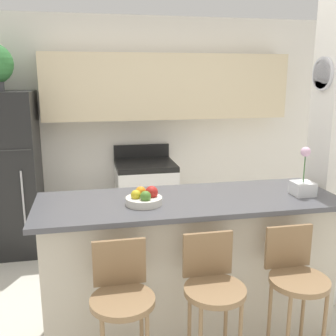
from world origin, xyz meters
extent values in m
plane|color=beige|center=(0.00, 0.00, 0.00)|extent=(14.00, 14.00, 0.00)
cube|color=white|center=(0.00, 2.15, 1.27)|extent=(5.60, 0.06, 2.55)
cube|color=beige|center=(0.24, 1.96, 1.76)|extent=(2.81, 0.32, 0.73)
cube|color=white|center=(-0.05, 1.98, 1.66)|extent=(0.75, 0.28, 0.12)
cylinder|color=silver|center=(1.09, 0.20, 1.89)|extent=(0.02, 0.25, 0.25)
cylinder|color=white|center=(1.08, 0.20, 1.89)|extent=(0.01, 0.22, 0.22)
cube|color=beige|center=(0.00, 0.00, 0.50)|extent=(2.01, 0.62, 1.00)
cube|color=#4C4C51|center=(0.00, 0.00, 1.01)|extent=(2.13, 0.74, 0.04)
cube|color=black|center=(-1.58, 1.75, 0.59)|extent=(0.73, 0.67, 1.17)
cylinder|color=#B2B2B7|center=(-1.34, 1.40, 0.65)|extent=(0.02, 0.02, 0.65)
cube|color=white|center=(-0.05, 1.79, 0.43)|extent=(0.67, 0.62, 0.85)
cube|color=black|center=(-0.05, 1.79, 0.88)|extent=(0.67, 0.62, 0.06)
cube|color=black|center=(-0.05, 2.08, 0.99)|extent=(0.67, 0.04, 0.16)
cube|color=black|center=(-0.05, 1.47, 0.47)|extent=(0.40, 0.01, 0.27)
cylinder|color=olive|center=(-0.54, -0.60, 0.66)|extent=(0.36, 0.36, 0.03)
cube|color=olive|center=(-0.54, -0.45, 0.82)|extent=(0.31, 0.02, 0.28)
cylinder|color=olive|center=(0.00, -0.60, 0.66)|extent=(0.36, 0.36, 0.03)
cube|color=olive|center=(0.00, -0.45, 0.82)|extent=(0.31, 0.02, 0.28)
cylinder|color=olive|center=(-0.12, -0.48, 0.32)|extent=(0.02, 0.02, 0.64)
cylinder|color=olive|center=(0.12, -0.48, 0.32)|extent=(0.02, 0.02, 0.64)
cylinder|color=olive|center=(0.54, -0.60, 0.66)|extent=(0.36, 0.36, 0.03)
cube|color=olive|center=(0.54, -0.45, 0.82)|extent=(0.31, 0.02, 0.28)
cylinder|color=olive|center=(0.42, -0.48, 0.32)|extent=(0.02, 0.02, 0.64)
cylinder|color=olive|center=(0.65, -0.48, 0.32)|extent=(0.02, 0.02, 0.64)
cube|color=white|center=(0.83, -0.08, 1.08)|extent=(0.15, 0.15, 0.10)
cylinder|color=#386633|center=(0.83, -0.08, 1.23)|extent=(0.01, 0.01, 0.20)
sphere|color=#E5B2D1|center=(0.83, -0.08, 1.35)|extent=(0.07, 0.07, 0.07)
cylinder|color=silver|center=(-0.33, -0.06, 1.06)|extent=(0.25, 0.25, 0.05)
sphere|color=red|center=(-0.28, -0.05, 1.11)|extent=(0.09, 0.09, 0.09)
sphere|color=orange|center=(-0.35, -0.01, 1.11)|extent=(0.07, 0.07, 0.07)
sphere|color=gold|center=(-0.39, -0.07, 1.10)|extent=(0.07, 0.07, 0.07)
sphere|color=#4C7F2D|center=(-0.33, -0.12, 1.11)|extent=(0.07, 0.07, 0.07)
cylinder|color=black|center=(-0.99, 1.51, 0.19)|extent=(0.28, 0.28, 0.38)
camera|label=1|loc=(-0.69, -2.56, 1.87)|focal=42.00mm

